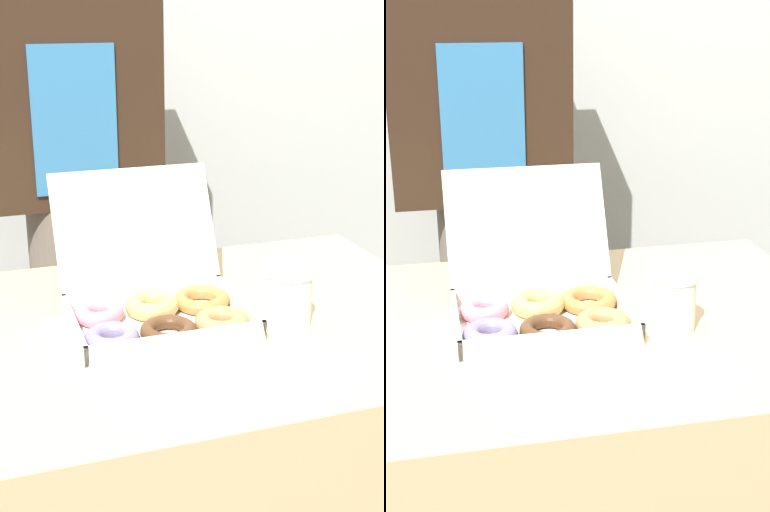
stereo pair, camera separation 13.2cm
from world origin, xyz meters
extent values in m
cube|color=#B2B7B2|center=(0.00, 1.04, 1.30)|extent=(10.00, 0.05, 2.60)
cube|color=tan|center=(0.00, 0.00, 0.39)|extent=(0.97, 0.74, 0.78)
cube|color=white|center=(-0.10, -0.01, 0.78)|extent=(0.32, 0.23, 0.01)
cube|color=white|center=(-0.25, -0.01, 0.80)|extent=(0.01, 0.23, 0.04)
cube|color=white|center=(0.06, -0.01, 0.80)|extent=(0.01, 0.23, 0.04)
cube|color=white|center=(-0.10, -0.13, 0.80)|extent=(0.32, 0.01, 0.04)
cube|color=white|center=(-0.10, 0.10, 0.80)|extent=(0.32, 0.01, 0.04)
cube|color=white|center=(-0.10, 0.16, 0.92)|extent=(0.32, 0.11, 0.21)
torus|color=slate|center=(-0.20, -0.07, 0.80)|extent=(0.13, 0.13, 0.03)
torus|color=pink|center=(-0.20, 0.04, 0.80)|extent=(0.13, 0.13, 0.03)
torus|color=#4C2D19|center=(-0.10, -0.07, 0.80)|extent=(0.13, 0.13, 0.03)
torus|color=tan|center=(-0.10, 0.04, 0.80)|extent=(0.14, 0.14, 0.03)
torus|color=#B27F4C|center=(0.00, -0.07, 0.80)|extent=(0.13, 0.13, 0.03)
torus|color=#A87038|center=(0.00, 0.04, 0.80)|extent=(0.15, 0.15, 0.03)
cylinder|color=silver|center=(0.13, -0.08, 0.83)|extent=(0.08, 0.08, 0.10)
cylinder|color=white|center=(0.13, -0.08, 0.88)|extent=(0.09, 0.09, 0.01)
cylinder|color=#665B51|center=(-0.14, 0.64, 0.43)|extent=(0.25, 0.25, 0.85)
cube|color=black|center=(-0.14, 0.64, 1.13)|extent=(0.45, 0.20, 0.55)
cube|color=teal|center=(-0.14, 0.54, 1.07)|extent=(0.20, 0.01, 0.35)
camera|label=1|loc=(-0.42, -1.15, 1.34)|focal=50.00mm
camera|label=2|loc=(-0.29, -1.19, 1.34)|focal=50.00mm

